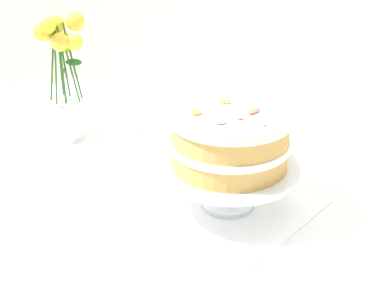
# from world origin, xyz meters

# --- Properties ---
(dining_table) EXTENTS (1.40, 1.00, 0.74)m
(dining_table) POSITION_xyz_m (0.00, -0.02, 0.65)
(dining_table) COLOR white
(dining_table) RESTS_ON ground
(linen_napkin) EXTENTS (0.38, 0.38, 0.00)m
(linen_napkin) POSITION_xyz_m (0.15, -0.02, 0.74)
(linen_napkin) COLOR white
(linen_napkin) RESTS_ON dining_table
(cake_stand) EXTENTS (0.29, 0.29, 0.10)m
(cake_stand) POSITION_xyz_m (0.15, -0.02, 0.82)
(cake_stand) COLOR silver
(cake_stand) RESTS_ON linen_napkin
(layer_cake) EXTENTS (0.24, 0.24, 0.12)m
(layer_cake) POSITION_xyz_m (0.15, -0.02, 0.90)
(layer_cake) COLOR tan
(layer_cake) RESTS_ON cake_stand
(flower_vase) EXTENTS (0.12, 0.11, 0.33)m
(flower_vase) POSITION_xyz_m (-0.36, 0.09, 0.90)
(flower_vase) COLOR silver
(flower_vase) RESTS_ON dining_table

